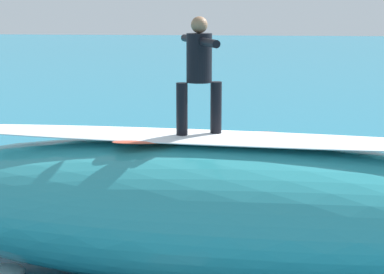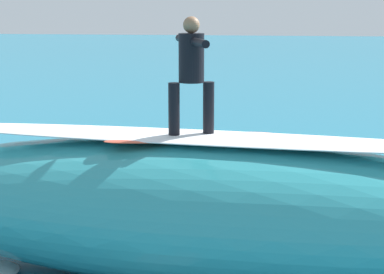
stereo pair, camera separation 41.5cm
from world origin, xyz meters
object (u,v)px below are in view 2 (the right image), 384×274
(surfboard_riding, at_px, (191,138))
(surfboard_paddling, at_px, (192,175))
(surfer_riding, at_px, (191,67))
(surfer_paddling, at_px, (186,166))

(surfboard_riding, distance_m, surfboard_paddling, 5.55)
(surfboard_riding, xyz_separation_m, surfer_riding, (0.00, -0.00, 0.89))
(surfboard_riding, height_order, surfer_riding, surfer_riding)
(surfer_riding, height_order, surfer_paddling, surfer_riding)
(surfer_paddling, bearing_deg, surfboard_riding, -67.63)
(surfer_paddling, bearing_deg, surfer_riding, -67.63)
(surfboard_riding, distance_m, surfer_riding, 0.89)
(surfboard_riding, xyz_separation_m, surfboard_paddling, (0.68, -5.20, -1.81))
(surfboard_riding, xyz_separation_m, surfer_paddling, (0.81, -5.23, -1.63))
(surfboard_riding, bearing_deg, surfboard_paddling, -103.78)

